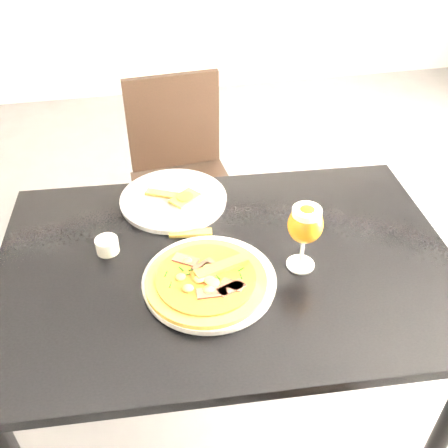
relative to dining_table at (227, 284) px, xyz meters
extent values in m
plane|color=#565659|center=(0.30, -0.14, -0.66)|extent=(6.00, 6.00, 0.00)
cube|color=black|center=(0.00, 0.00, 0.08)|extent=(1.25, 0.88, 0.03)
cylinder|color=black|center=(0.51, -0.38, -0.30)|extent=(0.05, 0.05, 0.72)
cylinder|color=black|center=(-0.51, 0.38, -0.30)|extent=(0.05, 0.05, 0.72)
cylinder|color=black|center=(0.56, 0.30, -0.30)|extent=(0.05, 0.05, 0.72)
cube|color=black|center=(-0.01, 0.77, -0.22)|extent=(0.44, 0.44, 0.04)
cylinder|color=black|center=(-0.16, 0.59, -0.45)|extent=(0.03, 0.03, 0.42)
cylinder|color=black|center=(0.17, 0.62, -0.45)|extent=(0.03, 0.03, 0.42)
cylinder|color=black|center=(-0.19, 0.92, -0.45)|extent=(0.03, 0.03, 0.42)
cylinder|color=black|center=(0.14, 0.95, -0.45)|extent=(0.03, 0.03, 0.42)
cube|color=black|center=(-0.02, 0.95, 0.02)|extent=(0.39, 0.06, 0.41)
cylinder|color=silver|center=(-0.06, -0.08, 0.10)|extent=(0.33, 0.33, 0.02)
cylinder|color=olive|center=(-0.07, -0.09, 0.11)|extent=(0.30, 0.30, 0.01)
cylinder|color=#B23D0E|center=(-0.07, -0.09, 0.12)|extent=(0.24, 0.24, 0.01)
cube|color=#4E2C22|center=(-0.04, -0.09, 0.13)|extent=(0.06, 0.03, 0.00)
cube|color=#4E2C22|center=(-0.04, -0.04, 0.13)|extent=(0.06, 0.07, 0.00)
cube|color=#4E2C22|center=(-0.11, -0.02, 0.13)|extent=(0.06, 0.07, 0.00)
cube|color=#4E2C22|center=(-0.10, -0.09, 0.13)|extent=(0.06, 0.03, 0.00)
cube|color=#4E2C22|center=(-0.10, -0.13, 0.13)|extent=(0.06, 0.07, 0.00)
cube|color=#4E2C22|center=(-0.03, -0.15, 0.13)|extent=(0.06, 0.07, 0.00)
ellipsoid|color=#E9BE4B|center=(-0.05, -0.08, 0.13)|extent=(0.03, 0.03, 0.01)
ellipsoid|color=#E9BE4B|center=(-0.05, -0.02, 0.13)|extent=(0.03, 0.03, 0.01)
ellipsoid|color=#E9BE4B|center=(-0.08, -0.07, 0.13)|extent=(0.03, 0.03, 0.01)
ellipsoid|color=#E9BE4B|center=(-0.14, -0.07, 0.13)|extent=(0.03, 0.03, 0.01)
ellipsoid|color=#E9BE4B|center=(-0.09, -0.10, 0.13)|extent=(0.03, 0.03, 0.01)
ellipsoid|color=#E9BE4B|center=(-0.09, -0.16, 0.13)|extent=(0.03, 0.03, 0.01)
ellipsoid|color=#E9BE4B|center=(-0.06, -0.11, 0.13)|extent=(0.03, 0.03, 0.01)
ellipsoid|color=#E9BE4B|center=(0.00, -0.11, 0.13)|extent=(0.03, 0.03, 0.01)
cube|color=#12490D|center=(-0.06, -0.07, 0.13)|extent=(0.01, 0.02, 0.00)
cube|color=#12490D|center=(-0.07, -0.04, 0.13)|extent=(0.01, 0.02, 0.00)
cube|color=#12490D|center=(-0.11, -0.02, 0.13)|extent=(0.01, 0.02, 0.00)
cube|color=#12490D|center=(-0.10, -0.07, 0.13)|extent=(0.02, 0.01, 0.00)
cube|color=#12490D|center=(-0.13, -0.08, 0.13)|extent=(0.02, 0.01, 0.00)
cube|color=#12490D|center=(-0.09, -0.09, 0.13)|extent=(0.02, 0.01, 0.00)
cube|color=#12490D|center=(-0.11, -0.12, 0.13)|extent=(0.02, 0.02, 0.00)
cube|color=#12490D|center=(-0.10, -0.16, 0.13)|extent=(0.01, 0.02, 0.00)
cube|color=#12490D|center=(-0.07, -0.12, 0.13)|extent=(0.01, 0.02, 0.00)
cube|color=#12490D|center=(-0.04, -0.14, 0.13)|extent=(0.01, 0.02, 0.00)
cube|color=#12490D|center=(-0.06, -0.10, 0.13)|extent=(0.02, 0.01, 0.00)
cube|color=#12490D|center=(-0.02, -0.10, 0.13)|extent=(0.02, 0.01, 0.00)
cube|color=#12490D|center=(0.01, -0.07, 0.13)|extent=(0.02, 0.01, 0.00)
cube|color=#12490D|center=(-0.05, -0.07, 0.13)|extent=(0.02, 0.02, 0.00)
cube|color=olive|center=(-0.03, -0.07, 0.13)|extent=(0.14, 0.07, 0.01)
cylinder|color=silver|center=(-0.10, 0.29, 0.10)|extent=(0.39, 0.39, 0.02)
cube|color=olive|center=(-0.13, 0.30, 0.11)|extent=(0.11, 0.07, 0.01)
cube|color=olive|center=(-0.07, 0.27, 0.11)|extent=(0.10, 0.10, 0.01)
cylinder|color=#B23D0E|center=(-0.07, 0.27, 0.12)|extent=(0.05, 0.05, 0.00)
cube|color=olive|center=(-0.08, 0.12, 0.09)|extent=(0.12, 0.04, 0.01)
cylinder|color=silver|center=(-0.30, 0.10, 0.11)|extent=(0.06, 0.06, 0.04)
cylinder|color=gold|center=(-0.30, 0.10, 0.12)|extent=(0.05, 0.05, 0.01)
cylinder|color=silver|center=(0.18, -0.06, 0.09)|extent=(0.07, 0.07, 0.01)
cylinder|color=silver|center=(0.18, -0.06, 0.13)|extent=(0.01, 0.01, 0.08)
ellipsoid|color=#91550E|center=(0.18, -0.06, 0.22)|extent=(0.09, 0.09, 0.10)
cylinder|color=white|center=(0.18, -0.06, 0.26)|extent=(0.07, 0.07, 0.02)
camera|label=1|loc=(-0.20, -0.95, 0.97)|focal=40.00mm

